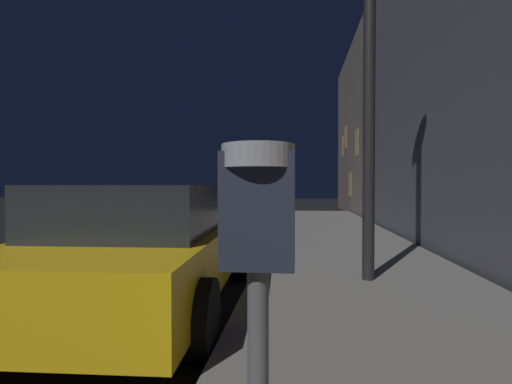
# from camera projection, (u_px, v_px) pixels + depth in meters

# --- Properties ---
(parking_meter) EXTENTS (0.19, 0.19, 1.38)m
(parking_meter) POSITION_uv_depth(u_px,v_px,m) (258.00, 274.00, 0.97)
(parking_meter) COLOR #59595B
(parking_meter) RESTS_ON sidewalk
(car_yellow_cab) EXTENTS (2.26, 4.32, 1.43)m
(car_yellow_cab) POSITION_uv_depth(u_px,v_px,m) (146.00, 245.00, 4.45)
(car_yellow_cab) COLOR gold
(car_yellow_cab) RESTS_ON ground
(car_white) EXTENTS (2.07, 4.23, 1.43)m
(car_white) POSITION_uv_depth(u_px,v_px,m) (230.00, 212.00, 10.02)
(car_white) COLOR silver
(car_white) RESTS_ON ground
(car_green) EXTENTS (2.23, 4.11, 1.43)m
(car_green) POSITION_uv_depth(u_px,v_px,m) (256.00, 202.00, 16.21)
(car_green) COLOR #19592D
(car_green) RESTS_ON ground
(car_red) EXTENTS (2.20, 4.45, 1.43)m
(car_red) POSITION_uv_depth(u_px,v_px,m) (267.00, 197.00, 22.41)
(car_red) COLOR maroon
(car_red) RESTS_ON ground
(building_far) EXTENTS (6.36, 10.03, 8.42)m
(building_far) POSITION_uv_depth(u_px,v_px,m) (412.00, 131.00, 19.02)
(building_far) COLOR #6B6056
(building_far) RESTS_ON ground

